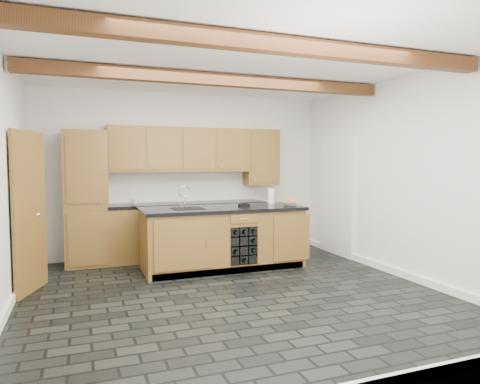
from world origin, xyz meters
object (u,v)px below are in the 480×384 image
Objects in this scene: island at (223,237)px; fruit_bowl at (290,203)px; kitchen_scale at (244,205)px; paper_towel at (271,196)px.

fruit_bowl is (1.07, -0.12, 0.50)m from island.
kitchen_scale is 0.63m from paper_towel.
kitchen_scale is at bearing 167.67° from fruit_bowl.
paper_towel is (0.93, 0.27, 0.59)m from island.
kitchen_scale is 0.66× the size of fruit_bowl.
paper_towel is at bearing 110.42° from fruit_bowl.
fruit_bowl is at bearing -6.28° from island.
paper_towel is (-0.14, 0.39, 0.09)m from fruit_bowl.
island is at bearing -175.92° from kitchen_scale.
island is 0.61m from kitchen_scale.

